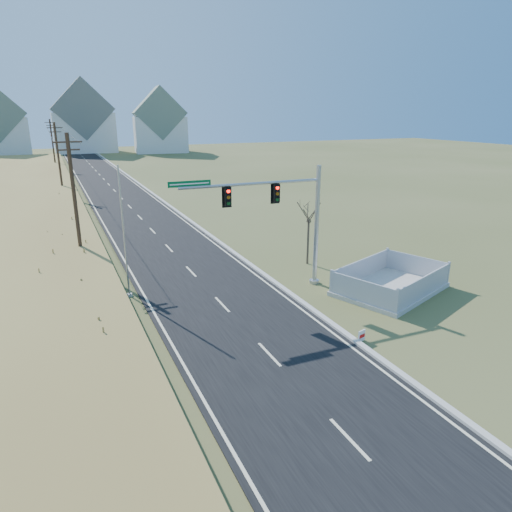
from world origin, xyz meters
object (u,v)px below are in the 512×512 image
(bare_tree, at_px, (309,210))
(traffic_signal_mast, at_px, (289,216))
(fence_enclosure, at_px, (390,286))
(open_sign, at_px, (362,336))
(flagpole, at_px, (125,246))

(bare_tree, bearing_deg, traffic_signal_mast, -134.88)
(fence_enclosure, relative_size, bare_tree, 1.62)
(traffic_signal_mast, distance_m, bare_tree, 4.90)
(fence_enclosure, bearing_deg, open_sign, -161.18)
(fence_enclosure, relative_size, flagpole, 1.02)
(open_sign, bearing_deg, traffic_signal_mast, 74.56)
(fence_enclosure, height_order, bare_tree, bare_tree)
(traffic_signal_mast, height_order, bare_tree, traffic_signal_mast)
(bare_tree, bearing_deg, flagpole, -176.01)
(traffic_signal_mast, relative_size, fence_enclosure, 1.19)
(flagpole, xyz_separation_m, bare_tree, (12.53, 0.87, 0.82))
(traffic_signal_mast, distance_m, fence_enclosure, 7.46)
(traffic_signal_mast, xyz_separation_m, open_sign, (-0.12, -7.57, -4.19))
(traffic_signal_mast, xyz_separation_m, fence_enclosure, (5.34, -3.08, -4.20))
(open_sign, bearing_deg, fence_enclosure, 24.92)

